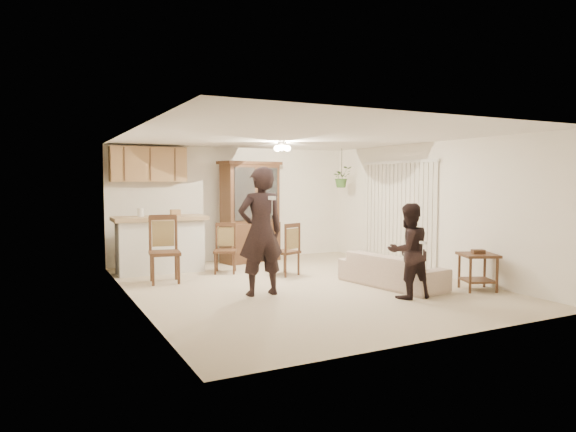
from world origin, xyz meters
name	(u,v)px	position (x,y,z in m)	size (l,w,h in m)	color
floor	(303,286)	(0.00, 0.00, 0.00)	(6.50, 6.50, 0.00)	tan
ceiling	(303,136)	(0.00, 0.00, 2.50)	(5.50, 6.50, 0.02)	silver
wall_back	(234,204)	(0.00, 3.25, 1.25)	(5.50, 0.02, 2.50)	white
wall_front	(443,228)	(0.00, -3.25, 1.25)	(5.50, 0.02, 2.50)	white
wall_left	(134,217)	(-2.75, 0.00, 1.25)	(0.02, 6.50, 2.50)	white
wall_right	(429,208)	(2.75, 0.00, 1.25)	(0.02, 6.50, 2.50)	white
breakfast_bar	(160,247)	(-1.85, 2.35, 0.50)	(1.60, 0.55, 1.00)	silver
bar_top	(160,218)	(-1.85, 2.35, 1.05)	(1.75, 0.70, 0.08)	tan
upper_cabinets	(148,164)	(-1.90, 3.07, 2.10)	(1.50, 0.34, 0.70)	olive
vertical_blinds	(398,213)	(2.71, 0.90, 1.10)	(0.06, 2.30, 2.10)	silver
ceiling_fixture	(282,147)	(0.20, 1.20, 2.40)	(0.36, 0.36, 0.20)	beige
hanging_plant	(342,177)	(2.30, 2.40, 1.85)	(0.43, 0.37, 0.48)	#274F1F
plant_cord	(342,163)	(2.30, 2.40, 2.17)	(0.01, 0.01, 0.65)	black
sofa	(392,264)	(1.33, -0.68, 0.37)	(1.87, 0.73, 0.73)	beige
adult	(261,237)	(-0.91, -0.31, 0.90)	(0.66, 0.43, 1.80)	black
child	(408,254)	(0.99, -1.50, 0.68)	(0.66, 0.51, 1.35)	black
china_hutch	(250,212)	(0.22, 2.82, 1.08)	(1.46, 0.80, 2.18)	#3C2016
side_table	(478,271)	(2.36, -1.57, 0.31)	(0.71, 0.71, 0.66)	#3C2016
chair_bar	(165,264)	(-2.01, 1.32, 0.33)	(0.59, 0.59, 1.17)	#3C2016
chair_hutch_left	(225,259)	(-0.75, 1.74, 0.27)	(0.56, 0.56, 0.96)	#3C2016
chair_hutch_right	(285,260)	(0.17, 1.02, 0.28)	(0.56, 0.56, 0.98)	#3C2016
controller_adult	(272,198)	(-0.93, -0.77, 1.52)	(0.05, 0.17, 0.05)	white
controller_child	(423,243)	(0.98, -1.83, 0.88)	(0.04, 0.12, 0.04)	white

